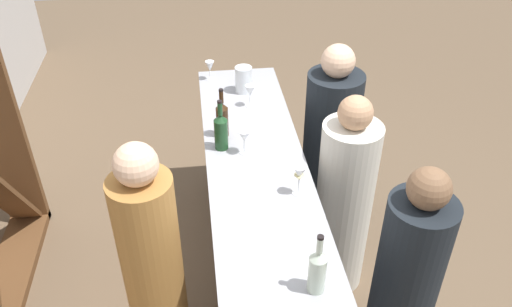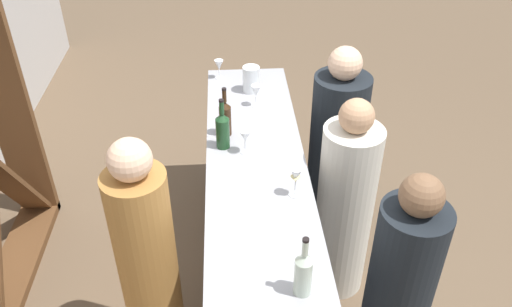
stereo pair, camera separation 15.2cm
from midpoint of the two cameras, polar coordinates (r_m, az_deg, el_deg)
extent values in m
plane|color=brown|center=(3.64, -1.23, -13.60)|extent=(12.00, 12.00, 0.00)
cube|color=slate|center=(3.30, -1.33, -8.19)|extent=(2.26, 0.49, 0.95)
cube|color=#99999E|center=(2.98, -1.46, -1.20)|extent=(2.34, 0.57, 0.05)
cube|color=brown|center=(4.02, -26.25, -11.83)|extent=(1.24, 0.28, 0.06)
cylinder|color=#B7C6B2|center=(2.22, 4.72, -13.10)|extent=(0.08, 0.08, 0.18)
cone|color=#B7C6B2|center=(2.14, 4.86, -11.14)|extent=(0.08, 0.08, 0.04)
cylinder|color=#B7C6B2|center=(2.10, 4.94, -10.08)|extent=(0.03, 0.03, 0.08)
cylinder|color=black|center=(2.06, 5.00, -9.21)|extent=(0.03, 0.03, 0.01)
cylinder|color=#193D1E|center=(3.02, -5.28, 2.09)|extent=(0.08, 0.08, 0.19)
cone|color=#193D1E|center=(2.96, -5.40, 3.91)|extent=(0.08, 0.08, 0.04)
cylinder|color=#193D1E|center=(2.93, -5.46, 4.88)|extent=(0.03, 0.03, 0.08)
cylinder|color=black|center=(2.91, -5.51, 5.65)|extent=(0.03, 0.03, 0.01)
cylinder|color=#331E0F|center=(3.14, -5.10, 3.44)|extent=(0.07, 0.07, 0.19)
cone|color=#331E0F|center=(3.08, -5.21, 5.23)|extent=(0.07, 0.07, 0.04)
cylinder|color=#331E0F|center=(3.05, -5.27, 6.17)|extent=(0.03, 0.03, 0.08)
cylinder|color=black|center=(3.03, -5.31, 6.92)|extent=(0.03, 0.03, 0.01)
cylinder|color=white|center=(2.74, 3.07, -4.34)|extent=(0.07, 0.07, 0.00)
cylinder|color=white|center=(2.71, 3.10, -3.64)|extent=(0.01, 0.01, 0.08)
cone|color=white|center=(2.66, 3.16, -2.25)|extent=(0.06, 0.06, 0.08)
cone|color=beige|center=(2.67, 3.14, -2.68)|extent=(0.05, 0.05, 0.03)
cylinder|color=white|center=(3.48, -1.91, 5.30)|extent=(0.07, 0.07, 0.00)
cylinder|color=white|center=(3.47, -1.92, 5.79)|extent=(0.01, 0.01, 0.06)
cone|color=white|center=(3.43, -1.94, 6.85)|extent=(0.07, 0.07, 0.08)
cylinder|color=white|center=(3.03, -2.71, 0.11)|extent=(0.06, 0.06, 0.00)
cylinder|color=white|center=(3.00, -2.73, 0.74)|extent=(0.01, 0.01, 0.08)
cone|color=white|center=(2.96, -2.77, 1.92)|extent=(0.08, 0.08, 0.07)
cylinder|color=white|center=(3.84, -6.16, 8.13)|extent=(0.06, 0.06, 0.00)
cylinder|color=white|center=(3.83, -6.19, 8.57)|extent=(0.01, 0.01, 0.06)
cone|color=white|center=(3.79, -6.25, 9.49)|extent=(0.07, 0.07, 0.08)
cylinder|color=silver|center=(3.62, -2.59, 8.11)|extent=(0.12, 0.12, 0.18)
cylinder|color=beige|center=(3.26, 8.23, -6.10)|extent=(0.42, 0.42, 1.21)
sphere|color=tan|center=(2.85, 9.38, 4.40)|extent=(0.20, 0.20, 0.20)
cylinder|color=black|center=(2.82, 14.22, -15.06)|extent=(0.36, 0.36, 1.25)
sphere|color=brown|center=(2.33, 16.72, -3.75)|extent=(0.20, 0.20, 0.20)
cylinder|color=black|center=(3.75, 6.90, 0.24)|extent=(0.49, 0.49, 1.21)
sphere|color=#D8AD8C|center=(3.39, 7.74, 10.02)|extent=(0.22, 0.22, 0.22)
cylinder|color=#9E6B33|center=(2.86, -12.63, -13.11)|extent=(0.38, 0.38, 1.28)
sphere|color=#D8AD8C|center=(2.38, -14.87, -1.21)|extent=(0.21, 0.21, 0.21)
camera|label=1|loc=(0.08, -91.48, -1.05)|focal=36.42mm
camera|label=2|loc=(0.08, 88.52, 1.05)|focal=36.42mm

